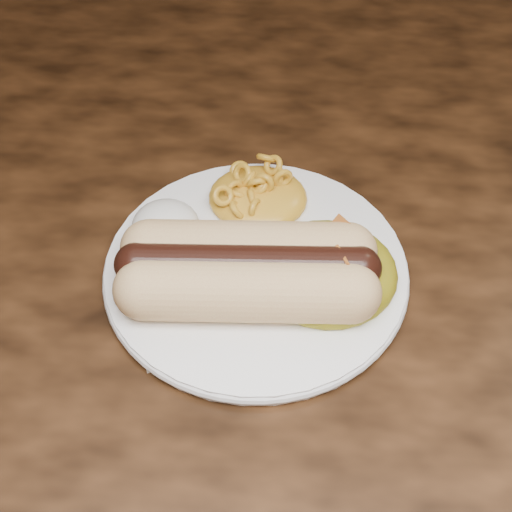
{
  "coord_description": "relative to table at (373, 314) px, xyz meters",
  "views": [
    {
      "loc": [
        -0.06,
        -0.39,
        1.17
      ],
      "look_at": [
        -0.09,
        -0.04,
        0.77
      ],
      "focal_mm": 55.0,
      "sensor_mm": 36.0,
      "label": 1
    }
  ],
  "objects": [
    {
      "name": "fork",
      "position": [
        -0.16,
        -0.08,
        0.09
      ],
      "size": [
        0.07,
        0.15,
        0.0
      ],
      "primitive_type": "cube",
      "rotation": [
        0.0,
        0.0,
        0.32
      ],
      "color": "white",
      "rests_on": "table"
    },
    {
      "name": "plate",
      "position": [
        -0.09,
        -0.04,
        0.1
      ],
      "size": [
        0.25,
        0.25,
        0.01
      ],
      "primitive_type": "cylinder",
      "rotation": [
        0.0,
        0.0,
        0.24
      ],
      "color": "white",
      "rests_on": "table"
    },
    {
      "name": "mac_and_cheese",
      "position": [
        -0.1,
        0.02,
        0.12
      ],
      "size": [
        0.09,
        0.09,
        0.03
      ],
      "primitive_type": "ellipsoid",
      "rotation": [
        0.0,
        0.0,
        -0.36
      ],
      "color": "gold",
      "rests_on": "plate"
    },
    {
      "name": "hotdog",
      "position": [
        -0.1,
        -0.07,
        0.12
      ],
      "size": [
        0.15,
        0.08,
        0.04
      ],
      "rotation": [
        0.0,
        0.0,
        0.06
      ],
      "color": "#F3E293",
      "rests_on": "plate"
    },
    {
      "name": "sour_cream",
      "position": [
        -0.16,
        -0.02,
        0.12
      ],
      "size": [
        0.06,
        0.06,
        0.03
      ],
      "primitive_type": "ellipsoid",
      "rotation": [
        0.0,
        0.0,
        -0.23
      ],
      "color": "white",
      "rests_on": "plate"
    },
    {
      "name": "taco_salad",
      "position": [
        -0.04,
        -0.05,
        0.12
      ],
      "size": [
        0.1,
        0.09,
        0.04
      ],
      "rotation": [
        0.0,
        0.0,
        0.19
      ],
      "color": "#AB690C",
      "rests_on": "plate"
    },
    {
      "name": "table",
      "position": [
        0.0,
        0.0,
        0.0
      ],
      "size": [
        1.6,
        0.9,
        0.75
      ],
      "color": "#4B2A14",
      "rests_on": "floor"
    }
  ]
}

